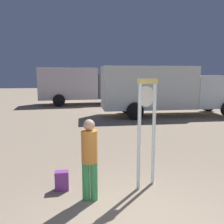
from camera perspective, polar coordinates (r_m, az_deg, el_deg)
The scene contains 5 objects.
standing_clock at distance 4.75m, azimuth 8.54°, elevation -2.33°, with size 0.48×0.30×2.25m.
person_near_clock at distance 4.33m, azimuth -5.54°, elevation -10.70°, with size 0.30×0.30×1.55m.
backpack at distance 5.03m, azimuth -12.23°, elevation -16.19°, with size 0.27×0.21×0.40m.
box_truck_near at distance 13.59m, azimuth 12.18°, elevation 5.61°, with size 7.46×2.57×2.79m.
box_truck_far at distance 18.66m, azimuth -8.38°, elevation 6.75°, with size 6.63×2.75×2.86m.
Camera 1 is at (-0.95, -2.46, 2.33)m, focal length 37.14 mm.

